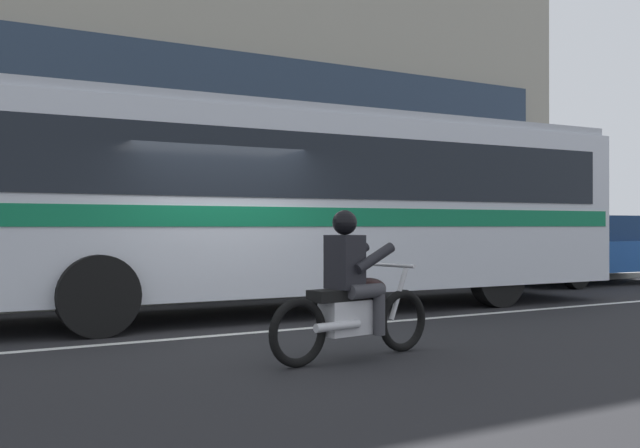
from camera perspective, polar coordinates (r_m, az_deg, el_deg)
ground_plane at (r=10.00m, az=-7.81°, el=-8.20°), size 60.00×60.00×0.00m
sidewalk_curb at (r=14.81m, az=-15.27°, el=-5.27°), size 28.00×3.80×0.15m
lane_center_stripe at (r=9.45m, az=-6.43°, el=-8.64°), size 26.60×0.14×0.01m
transit_bus at (r=11.81m, az=-1.32°, el=2.20°), size 11.61×2.90×3.22m
motorcycle_with_rider at (r=7.58m, az=2.60°, el=-5.79°), size 2.13×0.70×1.56m
parked_sedan_curbside at (r=18.41m, az=20.44°, el=-1.84°), size 4.65×2.03×1.64m
fire_hydrant at (r=15.37m, az=1.01°, el=-3.43°), size 0.22×0.30×0.75m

